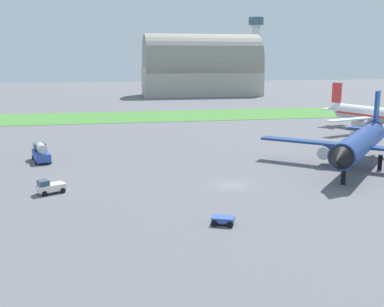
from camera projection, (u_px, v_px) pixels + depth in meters
name	position (u px, v px, depth m)	size (l,w,h in m)	color
ground_plane	(232.00, 185.00, 66.43)	(600.00, 600.00, 0.00)	slate
grass_taxiway_strip	(161.00, 116.00, 144.90)	(360.00, 28.00, 0.08)	#478438
airplane_midfield_jet	(361.00, 143.00, 75.23)	(26.92, 27.69, 11.95)	navy
airplane_parked_jet_far	(375.00, 115.00, 114.41)	(30.98, 30.73, 11.35)	white
pushback_tug_near_gate	(50.00, 187.00, 62.07)	(4.02, 3.27, 1.95)	white
baggage_cart_midfield	(223.00, 220.00, 50.47)	(2.87, 2.53, 0.90)	#334FB2
fuel_truck_by_runway	(41.00, 152.00, 81.29)	(3.96, 6.89, 3.29)	#334FB2
hangar_distant	(201.00, 68.00, 223.02)	(55.88, 25.67, 29.03)	#B2AD9E
control_tower	(255.00, 48.00, 248.88)	(8.00, 8.00, 38.95)	silver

